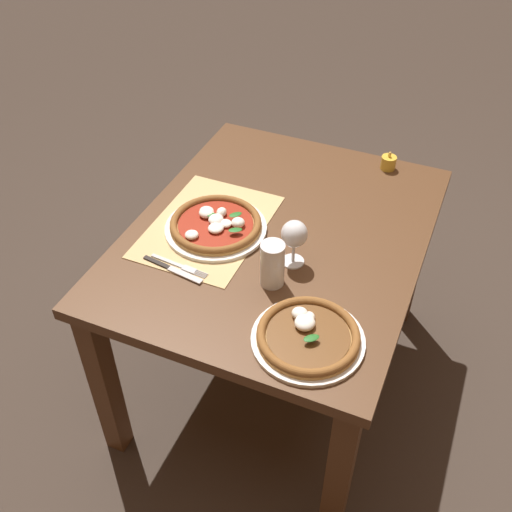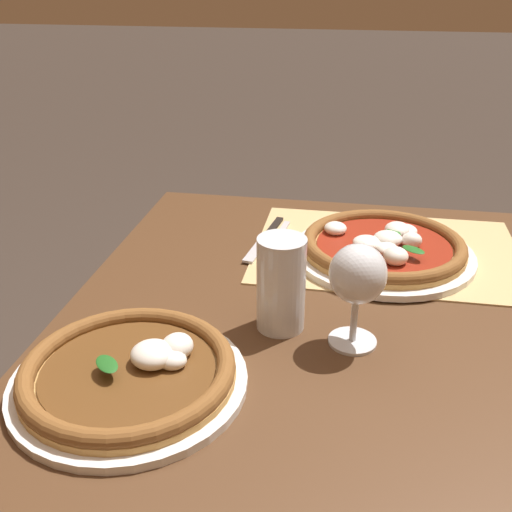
{
  "view_description": "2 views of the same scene",
  "coord_description": "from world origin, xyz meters",
  "px_view_note": "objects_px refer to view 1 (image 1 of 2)",
  "views": [
    {
      "loc": [
        1.43,
        0.53,
        1.98
      ],
      "look_at": [
        0.23,
        0.02,
        0.82
      ],
      "focal_mm": 42.0,
      "sensor_mm": 36.0,
      "label": 1
    },
    {
      "loc": [
        0.14,
        0.83,
        1.24
      ],
      "look_at": [
        0.28,
        -0.02,
        0.81
      ],
      "focal_mm": 42.0,
      "sensor_mm": 36.0,
      "label": 2
    }
  ],
  "objects_px": {
    "fork": "(179,266)",
    "knife": "(173,269)",
    "pizza_near": "(216,225)",
    "wine_glass": "(294,236)",
    "pizza_far": "(308,336)",
    "votive_candle": "(388,163)",
    "pint_glass": "(272,265)"
  },
  "relations": [
    {
      "from": "pint_glass",
      "to": "knife",
      "type": "height_order",
      "value": "pint_glass"
    },
    {
      "from": "pizza_near",
      "to": "pizza_far",
      "type": "distance_m",
      "value": 0.54
    },
    {
      "from": "pizza_far",
      "to": "knife",
      "type": "bearing_deg",
      "value": -102.11
    },
    {
      "from": "pizza_far",
      "to": "votive_candle",
      "type": "relative_size",
      "value": 4.27
    },
    {
      "from": "pizza_far",
      "to": "fork",
      "type": "xyz_separation_m",
      "value": [
        -0.12,
        -0.46,
        -0.01
      ]
    },
    {
      "from": "knife",
      "to": "wine_glass",
      "type": "bearing_deg",
      "value": 119.21
    },
    {
      "from": "wine_glass",
      "to": "votive_candle",
      "type": "height_order",
      "value": "wine_glass"
    },
    {
      "from": "pint_glass",
      "to": "fork",
      "type": "distance_m",
      "value": 0.3
    },
    {
      "from": "pint_glass",
      "to": "pizza_near",
      "type": "bearing_deg",
      "value": -120.88
    },
    {
      "from": "wine_glass",
      "to": "pizza_near",
      "type": "bearing_deg",
      "value": -99.37
    },
    {
      "from": "pizza_near",
      "to": "pizza_far",
      "type": "relative_size",
      "value": 1.08
    },
    {
      "from": "pint_glass",
      "to": "votive_candle",
      "type": "xyz_separation_m",
      "value": [
        -0.74,
        0.17,
        -0.05
      ]
    },
    {
      "from": "pizza_far",
      "to": "wine_glass",
      "type": "bearing_deg",
      "value": -152.37
    },
    {
      "from": "pizza_far",
      "to": "fork",
      "type": "relative_size",
      "value": 1.53
    },
    {
      "from": "fork",
      "to": "pizza_far",
      "type": "bearing_deg",
      "value": 74.89
    },
    {
      "from": "pizza_near",
      "to": "pizza_far",
      "type": "xyz_separation_m",
      "value": [
        0.33,
        0.43,
        -0.0
      ]
    },
    {
      "from": "wine_glass",
      "to": "knife",
      "type": "height_order",
      "value": "wine_glass"
    },
    {
      "from": "pizza_near",
      "to": "pint_glass",
      "type": "relative_size",
      "value": 2.3
    },
    {
      "from": "pint_glass",
      "to": "votive_candle",
      "type": "bearing_deg",
      "value": 167.1
    },
    {
      "from": "pizza_near",
      "to": "wine_glass",
      "type": "bearing_deg",
      "value": 80.63
    },
    {
      "from": "pizza_near",
      "to": "pint_glass",
      "type": "xyz_separation_m",
      "value": [
        0.16,
        0.26,
        0.05
      ]
    },
    {
      "from": "wine_glass",
      "to": "knife",
      "type": "xyz_separation_m",
      "value": [
        0.18,
        -0.32,
        -0.1
      ]
    },
    {
      "from": "pizza_near",
      "to": "wine_glass",
      "type": "relative_size",
      "value": 2.15
    },
    {
      "from": "pizza_near",
      "to": "votive_candle",
      "type": "relative_size",
      "value": 4.63
    },
    {
      "from": "pizza_far",
      "to": "fork",
      "type": "bearing_deg",
      "value": -105.11
    },
    {
      "from": "pizza_far",
      "to": "pizza_near",
      "type": "bearing_deg",
      "value": -127.12
    },
    {
      "from": "fork",
      "to": "knife",
      "type": "bearing_deg",
      "value": -25.83
    },
    {
      "from": "pint_glass",
      "to": "votive_candle",
      "type": "distance_m",
      "value": 0.76
    },
    {
      "from": "pizza_near",
      "to": "pint_glass",
      "type": "height_order",
      "value": "pint_glass"
    },
    {
      "from": "fork",
      "to": "pizza_near",
      "type": "bearing_deg",
      "value": 173.14
    },
    {
      "from": "fork",
      "to": "wine_glass",
      "type": "bearing_deg",
      "value": 116.81
    },
    {
      "from": "pizza_near",
      "to": "fork",
      "type": "relative_size",
      "value": 1.66
    }
  ]
}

